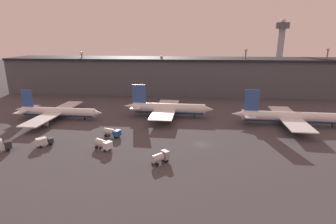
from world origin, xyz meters
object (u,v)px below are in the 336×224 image
(service_vehicle_4, at_px, (112,132))
(service_vehicle_5, at_px, (103,144))
(service_vehicle_1, at_px, (44,141))
(control_tower, at_px, (280,47))
(service_vehicle_0, at_px, (160,157))
(airplane_0, at_px, (57,112))
(airplane_2, at_px, (293,117))
(airplane_1, at_px, (168,108))

(service_vehicle_4, xyz_separation_m, service_vehicle_5, (0.21, -10.27, 0.08))
(service_vehicle_1, xyz_separation_m, control_tower, (108.30, 122.31, 24.61))
(service_vehicle_0, bearing_deg, airplane_0, 97.91)
(airplane_0, bearing_deg, control_tower, 41.35)
(airplane_2, bearing_deg, service_vehicle_4, -162.93)
(airplane_0, xyz_separation_m, airplane_1, (45.60, 6.74, 0.64))
(service_vehicle_1, xyz_separation_m, service_vehicle_4, (19.01, 9.43, 0.06))
(airplane_1, distance_m, airplane_2, 49.62)
(service_vehicle_0, bearing_deg, control_tower, 16.93)
(airplane_2, bearing_deg, airplane_1, 173.49)
(airplane_2, height_order, control_tower, control_tower)
(airplane_1, height_order, control_tower, control_tower)
(service_vehicle_4, bearing_deg, service_vehicle_5, -69.96)
(service_vehicle_1, height_order, control_tower, control_tower)
(service_vehicle_0, bearing_deg, service_vehicle_4, 91.52)
(airplane_2, distance_m, service_vehicle_5, 71.37)
(airplane_0, xyz_separation_m, airplane_2, (94.60, -1.08, 0.41))
(airplane_2, height_order, service_vehicle_0, airplane_2)
(airplane_0, distance_m, service_vehicle_5, 40.45)
(airplane_0, height_order, service_vehicle_4, airplane_0)
(service_vehicle_4, relative_size, control_tower, 0.14)
(service_vehicle_4, bearing_deg, airplane_1, 74.39)
(airplane_1, distance_m, service_vehicle_5, 39.09)
(service_vehicle_0, relative_size, service_vehicle_4, 0.81)
(service_vehicle_0, height_order, service_vehicle_1, service_vehicle_0)
(service_vehicle_0, xyz_separation_m, service_vehicle_4, (-18.60, 17.85, -0.05))
(control_tower, bearing_deg, airplane_1, -129.38)
(airplane_2, xyz_separation_m, service_vehicle_4, (-66.10, -17.11, -1.79))
(service_vehicle_4, height_order, service_vehicle_5, service_vehicle_5)
(service_vehicle_5, height_order, control_tower, control_tower)
(service_vehicle_0, bearing_deg, airplane_2, -8.31)
(airplane_2, xyz_separation_m, service_vehicle_5, (-65.89, -27.38, -1.71))
(service_vehicle_1, bearing_deg, service_vehicle_0, -56.91)
(airplane_0, bearing_deg, service_vehicle_4, -29.99)
(service_vehicle_1, relative_size, service_vehicle_5, 0.80)
(airplane_2, distance_m, control_tower, 101.13)
(service_vehicle_4, relative_size, service_vehicle_5, 1.01)
(airplane_1, distance_m, service_vehicle_1, 49.89)
(control_tower, bearing_deg, service_vehicle_5, -125.88)
(airplane_1, xyz_separation_m, service_vehicle_1, (-36.11, -34.35, -2.09))
(service_vehicle_0, bearing_deg, service_vehicle_1, 122.72)
(service_vehicle_4, height_order, control_tower, control_tower)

